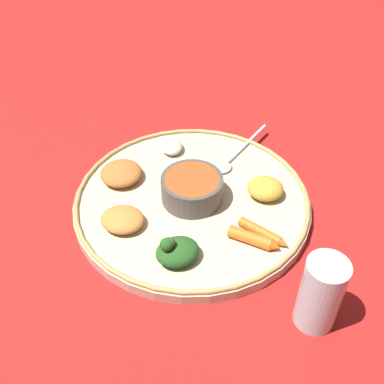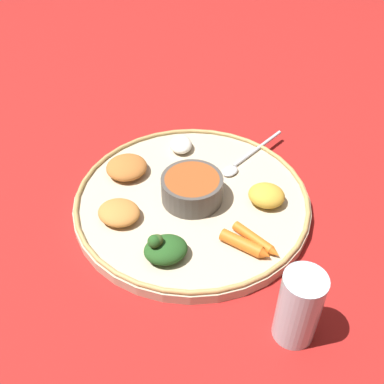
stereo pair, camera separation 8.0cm
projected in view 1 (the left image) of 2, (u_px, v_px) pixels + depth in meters
name	position (u px, v px, depth m)	size (l,w,h in m)	color
ground_plane	(192.00, 206.00, 0.82)	(2.40, 2.40, 0.00)	maroon
platter	(192.00, 202.00, 0.82)	(0.41, 0.41, 0.02)	#C6B293
platter_rim	(192.00, 197.00, 0.81)	(0.41, 0.41, 0.01)	tan
center_bowl	(192.00, 188.00, 0.79)	(0.11, 0.11, 0.05)	#4C4742
spoon	(235.00, 155.00, 0.90)	(0.18, 0.03, 0.01)	silver
greens_pile	(176.00, 251.00, 0.70)	(0.09, 0.08, 0.05)	#23511E
carrot_near_spoon	(254.00, 239.00, 0.73)	(0.04, 0.09, 0.02)	orange
carrot_outer	(263.00, 233.00, 0.74)	(0.02, 0.09, 0.02)	orange
mound_lentil_yellow	(265.00, 189.00, 0.81)	(0.06, 0.06, 0.03)	gold
mound_rice_white	(171.00, 146.00, 0.90)	(0.05, 0.04, 0.02)	silver
mound_squash	(122.00, 219.00, 0.76)	(0.07, 0.06, 0.03)	#C67A38
mound_chickpea	(121.00, 173.00, 0.84)	(0.08, 0.07, 0.03)	#B2662D
drinking_glass	(319.00, 297.00, 0.62)	(0.06, 0.06, 0.12)	silver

